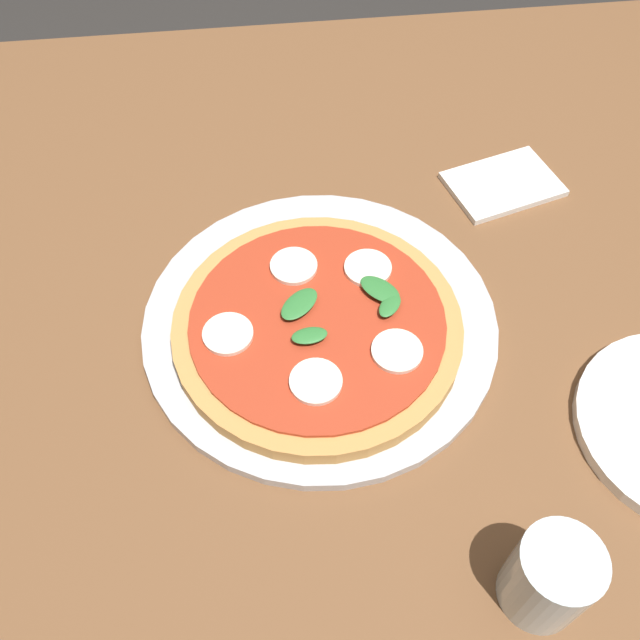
{
  "coord_description": "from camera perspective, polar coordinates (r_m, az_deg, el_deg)",
  "views": [
    {
      "loc": [
        0.15,
        0.48,
        1.32
      ],
      "look_at": [
        0.1,
        0.05,
        0.73
      ],
      "focal_mm": 39.29,
      "sensor_mm": 36.0,
      "label": 1
    }
  ],
  "objects": [
    {
      "name": "ground_plane",
      "position": [
        1.41,
        4.08,
        -15.66
      ],
      "size": [
        6.0,
        6.0,
        0.0
      ],
      "primitive_type": "plane",
      "color": "#2D2B28"
    },
    {
      "name": "pizza",
      "position": [
        0.7,
        -0.19,
        -0.47
      ],
      "size": [
        0.29,
        0.29,
        0.03
      ],
      "color": "tan",
      "rests_on": "serving_tray"
    },
    {
      "name": "glass_cup",
      "position": [
        0.6,
        18.21,
        -19.3
      ],
      "size": [
        0.07,
        0.07,
        0.09
      ],
      "primitive_type": "cylinder",
      "color": "silver",
      "rests_on": "dining_table"
    },
    {
      "name": "dining_table",
      "position": [
        0.85,
        6.54,
        -0.26
      ],
      "size": [
        1.44,
        1.04,
        0.72
      ],
      "color": "brown",
      "rests_on": "ground_plane"
    },
    {
      "name": "serving_tray",
      "position": [
        0.73,
        0.0,
        -0.19
      ],
      "size": [
        0.37,
        0.37,
        0.01
      ],
      "primitive_type": "cylinder",
      "color": "silver",
      "rests_on": "dining_table"
    },
    {
      "name": "napkin",
      "position": [
        0.9,
        14.66,
        10.66
      ],
      "size": [
        0.15,
        0.12,
        0.01
      ],
      "primitive_type": "cube",
      "rotation": [
        0.0,
        0.0,
        0.28
      ],
      "color": "white",
      "rests_on": "dining_table"
    }
  ]
}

